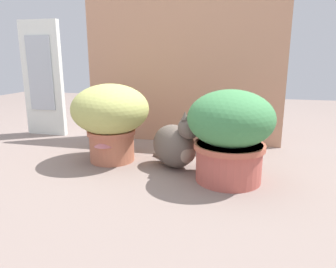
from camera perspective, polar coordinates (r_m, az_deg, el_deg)
The scene contains 7 objects.
ground_plane at distance 1.57m, azimuth -4.20°, elevation -6.64°, with size 6.00×6.00×0.00m, color gray.
cardboard_backdrop at distance 2.03m, azimuth 2.51°, elevation 11.88°, with size 1.27×0.03×0.96m, color tan.
window_panel_white at distance 2.40m, azimuth -21.91°, elevation 9.37°, with size 0.30×0.05×0.80m.
grass_planter at distance 1.68m, azimuth -10.44°, elevation 3.22°, with size 0.41×0.41×0.42m.
leafy_planter at distance 1.41m, azimuth 11.27°, elevation 0.34°, with size 0.38×0.38×0.42m.
cat at distance 1.57m, azimuth 1.50°, elevation -1.94°, with size 0.32×0.32×0.32m.
mushroom_ornament_pink at distance 1.63m, azimuth -11.51°, elevation -1.91°, with size 0.11×0.11×0.15m.
Camera 1 is at (0.45, -1.40, 0.55)m, focal length 33.36 mm.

